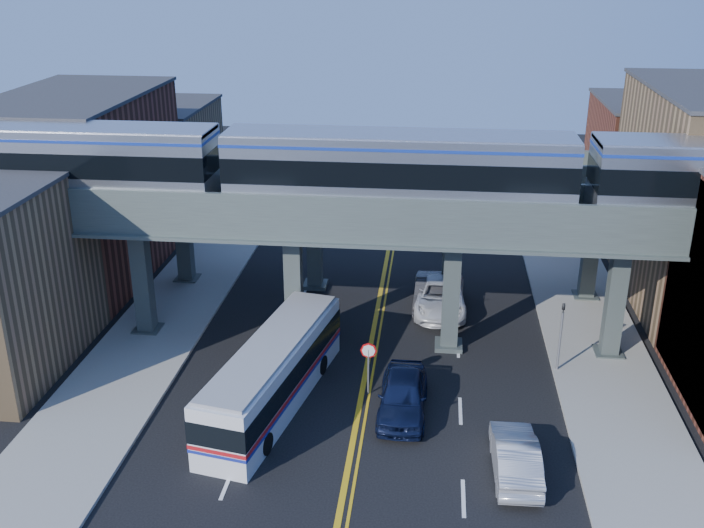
{
  "coord_description": "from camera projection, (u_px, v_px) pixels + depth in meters",
  "views": [
    {
      "loc": [
        2.96,
        -28.16,
        19.04
      ],
      "look_at": [
        -0.8,
        6.13,
        5.16
      ],
      "focal_mm": 40.0,
      "sensor_mm": 36.0,
      "label": 1
    }
  ],
  "objects": [
    {
      "name": "elevated_viaduct_far",
      "position": [
        383.0,
        186.0,
        44.79
      ],
      "size": [
        52.0,
        3.6,
        7.4
      ],
      "color": "#3F4946",
      "rests_on": "ground"
    },
    {
      "name": "transit_bus",
      "position": [
        273.0,
        374.0,
        34.79
      ],
      "size": [
        4.66,
        11.62,
        2.92
      ],
      "rotation": [
        0.0,
        0.0,
        1.38
      ],
      "color": "silver",
      "rests_on": "ground"
    },
    {
      "name": "building_west_b",
      "position": [
        82.0,
        187.0,
        47.95
      ],
      "size": [
        8.0,
        14.0,
        11.0
      ],
      "primitive_type": "cube",
      "color": "brown",
      "rests_on": "ground"
    },
    {
      "name": "car_lane_a",
      "position": [
        403.0,
        395.0,
        34.33
      ],
      "size": [
        2.17,
        5.23,
        1.77
      ],
      "primitive_type": "imported",
      "rotation": [
        0.0,
        0.0,
        -0.02
      ],
      "color": "black",
      "rests_on": "ground"
    },
    {
      "name": "transit_train",
      "position": [
        398.0,
        168.0,
        37.12
      ],
      "size": [
        50.99,
        3.2,
        3.73
      ],
      "color": "black",
      "rests_on": "elevated_viaduct_near"
    },
    {
      "name": "car_parked_curb",
      "position": [
        515.0,
        456.0,
        30.35
      ],
      "size": [
        1.79,
        4.83,
        1.58
      ],
      "primitive_type": "imported",
      "rotation": [
        0.0,
        0.0,
        3.17
      ],
      "color": "#A6A6AB",
      "rests_on": "ground"
    },
    {
      "name": "ground",
      "position": [
        355.0,
        430.0,
        33.38
      ],
      "size": [
        120.0,
        120.0,
        0.0
      ],
      "primitive_type": "plane",
      "color": "black",
      "rests_on": "ground"
    },
    {
      "name": "elevated_viaduct_near",
      "position": [
        372.0,
        226.0,
        38.34
      ],
      "size": [
        52.0,
        3.6,
        7.4
      ],
      "color": "#3F4946",
      "rests_on": "ground"
    },
    {
      "name": "building_east_c",
      "position": [
        652.0,
        166.0,
        56.57
      ],
      "size": [
        8.0,
        10.0,
        9.0
      ],
      "primitive_type": "cube",
      "color": "brown",
      "rests_on": "ground"
    },
    {
      "name": "car_lane_c",
      "position": [
        440.0,
        296.0,
        44.23
      ],
      "size": [
        2.94,
        6.16,
        1.7
      ],
      "primitive_type": "imported",
      "rotation": [
        0.0,
        0.0,
        0.02
      ],
      "color": "silver",
      "rests_on": "ground"
    },
    {
      "name": "car_lane_b",
      "position": [
        430.0,
        292.0,
        44.85
      ],
      "size": [
        1.86,
        4.87,
        1.59
      ],
      "primitive_type": "imported",
      "rotation": [
        0.0,
        0.0,
        -0.04
      ],
      "color": "#323235",
      "rests_on": "ground"
    },
    {
      "name": "building_west_c",
      "position": [
        157.0,
        159.0,
        60.49
      ],
      "size": [
        8.0,
        10.0,
        8.0
      ],
      "primitive_type": "cube",
      "color": "olive",
      "rests_on": "ground"
    },
    {
      "name": "mural_panel",
      "position": [
        699.0,
        305.0,
        33.82
      ],
      "size": [
        0.1,
        9.5,
        9.5
      ],
      "primitive_type": "cube",
      "color": "teal",
      "rests_on": "ground"
    },
    {
      "name": "sidewalk_east",
      "position": [
        591.0,
        335.0,
        41.41
      ],
      "size": [
        5.0,
        70.0,
        0.16
      ],
      "primitive_type": "cube",
      "color": "gray",
      "rests_on": "ground"
    },
    {
      "name": "stop_sign",
      "position": [
        369.0,
        360.0,
        35.46
      ],
      "size": [
        0.76,
        0.09,
        2.63
      ],
      "color": "slate",
      "rests_on": "ground"
    },
    {
      "name": "sidewalk_west",
      "position": [
        169.0,
        315.0,
        43.73
      ],
      "size": [
        5.0,
        70.0,
        0.16
      ],
      "primitive_type": "cube",
      "color": "gray",
      "rests_on": "ground"
    },
    {
      "name": "traffic_signal",
      "position": [
        561.0,
        329.0,
        37.12
      ],
      "size": [
        0.15,
        0.18,
        4.1
      ],
      "color": "slate",
      "rests_on": "ground"
    },
    {
      "name": "car_lane_d",
      "position": [
        444.0,
        226.0,
        55.74
      ],
      "size": [
        2.63,
        5.34,
        1.49
      ],
      "primitive_type": "imported",
      "rotation": [
        0.0,
        0.0,
        -0.11
      ],
      "color": "#AAA9AE",
      "rests_on": "ground"
    }
  ]
}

